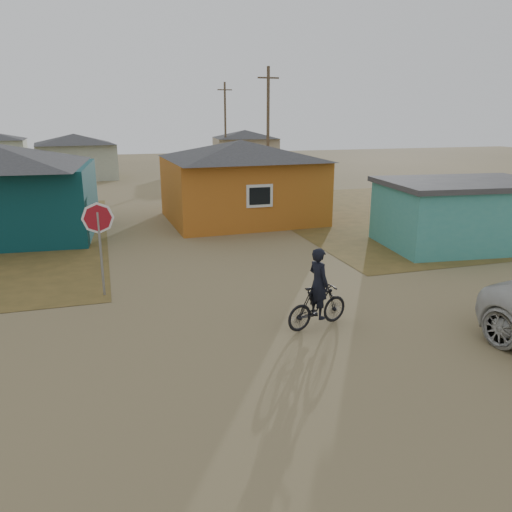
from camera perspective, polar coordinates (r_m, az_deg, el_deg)
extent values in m
plane|color=olive|center=(11.57, 4.79, -10.09)|extent=(120.00, 120.00, 0.00)
cube|color=brown|center=(29.32, 21.21, 4.85)|extent=(20.00, 18.00, 0.00)
cube|color=#B1601B|center=(24.76, -1.69, 7.58)|extent=(7.21, 6.24, 3.00)
pyramid|color=#303032|center=(24.56, -1.73, 12.09)|extent=(7.72, 6.76, 0.90)
cube|color=silver|center=(21.86, 0.41, 6.89)|extent=(1.20, 0.06, 1.00)
cube|color=black|center=(21.83, 0.43, 6.88)|extent=(0.95, 0.04, 0.75)
cube|color=teal|center=(21.35, 22.51, 4.24)|extent=(6.39, 4.61, 2.40)
cube|color=#303032|center=(21.15, 22.89, 7.68)|extent=(6.71, 4.93, 0.20)
cube|color=#A5AC94|center=(43.85, -19.87, 10.14)|extent=(6.49, 5.60, 2.80)
pyramid|color=#303032|center=(43.74, -20.09, 12.48)|extent=(7.04, 6.15, 0.80)
cube|color=tan|center=(51.69, -1.25, 11.78)|extent=(6.41, 5.50, 2.80)
pyramid|color=#303032|center=(51.60, -1.26, 13.77)|extent=(6.95, 6.05, 0.80)
cylinder|color=brown|center=(33.34, 1.38, 14.02)|extent=(0.20, 0.20, 8.00)
cube|color=brown|center=(33.40, 1.42, 19.69)|extent=(1.40, 0.10, 0.10)
cylinder|color=brown|center=(49.01, -3.52, 14.57)|extent=(0.20, 0.20, 8.00)
cube|color=brown|center=(49.05, -3.59, 18.43)|extent=(1.40, 0.10, 0.10)
cylinder|color=gray|center=(14.83, -17.29, 0.15)|extent=(0.07, 0.07, 2.45)
imported|color=black|center=(12.36, 7.05, -5.71)|extent=(1.85, 0.95, 1.07)
imported|color=black|center=(12.16, 7.15, -3.09)|extent=(0.57, 0.73, 1.76)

